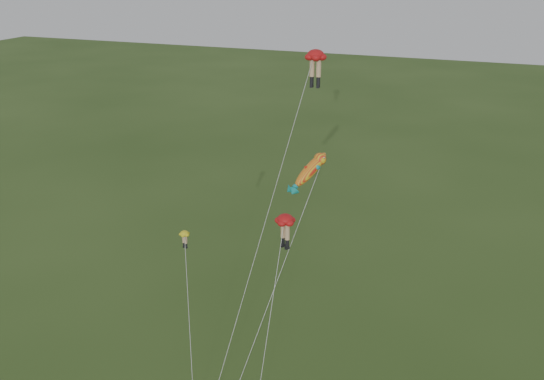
% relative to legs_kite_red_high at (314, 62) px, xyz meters
% --- Properties ---
extents(legs_kite_red_high, '(3.82, 13.11, 21.72)m').
position_rel_legs_kite_red_high_xyz_m(legs_kite_red_high, '(0.00, 0.00, 0.00)').
color(legs_kite_red_high, '#B21213').
rests_on(legs_kite_red_high, ground).
extents(legs_kite_red_mid, '(1.91, 7.78, 12.40)m').
position_rel_legs_kite_red_high_xyz_m(legs_kite_red_mid, '(0.69, -8.02, -9.17)').
color(legs_kite_red_mid, '#B21213').
rests_on(legs_kite_red_mid, ground).
extents(legs_kite_yellow, '(4.27, 7.16, 9.64)m').
position_rel_legs_kite_red_high_xyz_m(legs_kite_yellow, '(-6.85, -7.78, -12.25)').
color(legs_kite_yellow, yellow).
rests_on(legs_kite_yellow, ground).
extents(fish_kite, '(3.90, 10.92, 15.85)m').
position_rel_legs_kite_red_high_xyz_m(fish_kite, '(1.38, -4.95, -6.40)').
color(fish_kite, gold).
rests_on(fish_kite, ground).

